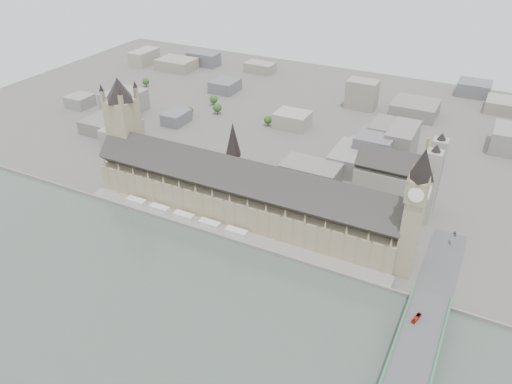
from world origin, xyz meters
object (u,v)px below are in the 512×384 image
at_px(palace_of_westminster, 241,193).
at_px(red_bus_north, 416,318).
at_px(westminster_abbey, 398,181).
at_px(car_approach, 455,234).
at_px(westminster_bridge, 407,381).
at_px(victoria_tower, 124,126).
at_px(elizabeth_tower, 415,205).

xyz_separation_m(palace_of_westminster, red_bus_north, (157.33, -63.88, -11.15)).
bearing_deg(red_bus_north, westminster_abbey, 123.06).
height_order(westminster_abbey, car_approach, westminster_abbey).
xyz_separation_m(red_bus_north, car_approach, (7.71, 102.85, -0.55)).
relative_size(westminster_bridge, car_approach, 61.89).
bearing_deg(car_approach, victoria_tower, 176.19).
height_order(red_bus_north, car_approach, red_bus_north).
xyz_separation_m(palace_of_westminster, victoria_tower, (-122.00, 6.30, 32.50)).
bearing_deg(westminster_abbey, car_approach, -33.88).
height_order(palace_of_westminster, car_approach, palace_of_westminster).
xyz_separation_m(victoria_tower, westminster_bridge, (284.00, -113.50, -50.08)).
relative_size(palace_of_westminster, car_approach, 50.46).
distance_m(victoria_tower, red_bus_north, 291.30).
relative_size(victoria_tower, car_approach, 19.04).
relative_size(palace_of_westminster, victoria_tower, 2.65).
xyz_separation_m(elizabeth_tower, red_bus_north, (19.33, -52.18, -46.53)).
bearing_deg(elizabeth_tower, red_bus_north, -69.68).
distance_m(victoria_tower, car_approach, 292.25).
height_order(palace_of_westminster, elizabeth_tower, elizabeth_tower).
bearing_deg(red_bus_north, victoria_tower, -179.48).
height_order(elizabeth_tower, car_approach, elizabeth_tower).
distance_m(westminster_abbey, car_approach, 66.67).
xyz_separation_m(victoria_tower, red_bus_north, (279.33, -70.18, -43.65)).
bearing_deg(elizabeth_tower, westminster_bridge, -75.89).
relative_size(victoria_tower, westminster_abbey, 1.47).
bearing_deg(elizabeth_tower, westminster_abbey, 107.29).
bearing_deg(victoria_tower, westminster_abbey, 16.50).
bearing_deg(elizabeth_tower, palace_of_westminster, 175.15).
xyz_separation_m(westminster_abbey, car_approach, (54.11, -36.33, -14.07)).
xyz_separation_m(westminster_abbey, red_bus_north, (46.40, -139.18, -13.52)).
height_order(elizabeth_tower, victoria_tower, elizabeth_tower).
distance_m(elizabeth_tower, westminster_abbey, 96.91).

